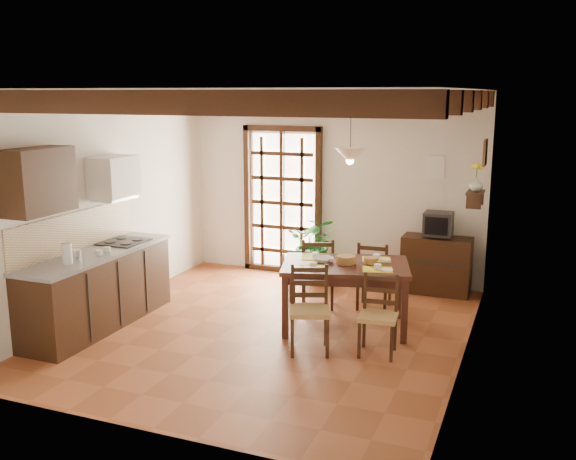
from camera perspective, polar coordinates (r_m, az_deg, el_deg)
The scene contains 25 objects.
ground_plane at distance 7.72m, azimuth -1.80°, elevation -8.91°, with size 5.00×5.00×0.00m, color brown.
room_shell at distance 7.26m, azimuth -1.90°, elevation 4.59°, with size 4.52×5.02×2.81m.
ceiling_beams at distance 7.20m, azimuth -1.95°, elevation 11.49°, with size 4.50×4.34×0.20m.
french_door at distance 9.90m, azimuth -0.50°, elevation 2.86°, with size 1.26×0.11×2.32m.
kitchen_counter at distance 8.04m, azimuth -16.53°, elevation -4.98°, with size 0.64×2.25×1.38m.
upper_cabinet at distance 7.31m, azimuth -21.29°, elevation 4.08°, with size 0.35×0.80×0.70m, color black.
range_hood at distance 8.26m, azimuth -15.24°, elevation 4.51°, with size 0.38×0.60×0.54m.
counter_items at distance 7.98m, azimuth -16.35°, elevation -1.48°, with size 0.50×1.43×0.25m.
dining_table at distance 7.61m, azimuth 5.13°, elevation -3.74°, with size 1.67×1.30×0.80m.
chair_near_left at distance 7.04m, azimuth 1.92°, elevation -8.47°, with size 0.55×0.54×0.94m.
chair_near_right at distance 7.03m, azimuth 7.99°, elevation -8.80°, with size 0.43×0.42×0.86m.
chair_far_left at distance 8.45m, azimuth 2.68°, elevation -4.90°, with size 0.54×0.53×0.94m.
chair_far_right at distance 8.45m, azimuth 7.64°, elevation -5.09°, with size 0.43×0.41×0.90m.
table_setting at distance 7.56m, azimuth 5.15°, elevation -2.45°, with size 1.07×0.71×0.10m.
table_bowl at distance 7.63m, azimuth 3.18°, elevation -2.65°, with size 0.22×0.22×0.05m, color white.
sideboard at distance 9.23m, azimuth 13.04°, elevation -3.06°, with size 0.95×0.43×0.80m, color black.
crt_tv at distance 9.09m, azimuth 13.21°, elevation 0.54°, with size 0.38×0.35×0.33m.
fuse_box at distance 9.25m, azimuth 12.97°, elevation 5.49°, with size 0.25×0.03×0.32m, color white.
plant_pot at distance 9.58m, azimuth 2.32°, elevation -3.99°, with size 0.34×0.34×0.21m, color maroon.
potted_plant at distance 9.47m, azimuth 2.35°, elevation -1.32°, with size 1.92×1.64×2.14m, color #144C19.
wall_shelf at distance 8.33m, azimuth 16.31°, elevation 2.96°, with size 0.20×0.42×0.20m.
shelf_vase at distance 8.32m, azimuth 16.37°, elevation 3.90°, with size 0.15×0.15×0.15m, color #B2BFB2.
shelf_flowers at distance 8.29m, azimuth 16.46°, elevation 5.32°, with size 0.14×0.14×0.36m.
framed_picture at distance 8.26m, azimuth 17.11°, elevation 6.61°, with size 0.03×0.32×0.32m.
pendant_lamp at distance 7.45m, azimuth 5.55°, elevation 6.75°, with size 0.36×0.36×0.84m.
Camera 1 is at (2.87, -6.61, 2.77)m, focal length 40.00 mm.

